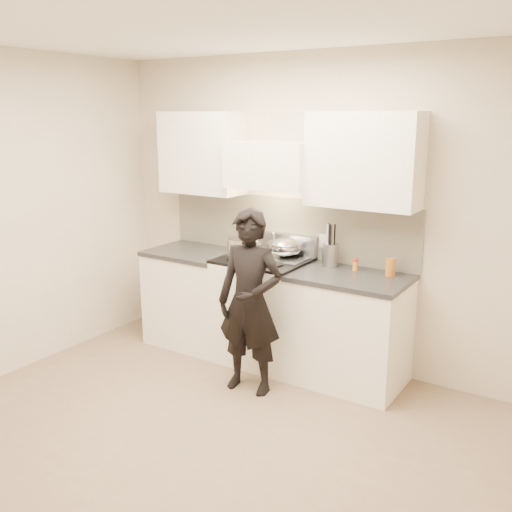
# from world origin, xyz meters

# --- Properties ---
(ground_plane) EXTENTS (4.00, 4.00, 0.00)m
(ground_plane) POSITION_xyz_m (0.00, 0.00, 0.00)
(ground_plane) COLOR #836953
(room_shell) EXTENTS (4.04, 3.54, 2.70)m
(room_shell) POSITION_xyz_m (-0.06, 0.37, 1.60)
(room_shell) COLOR beige
(room_shell) RESTS_ON ground
(stove) EXTENTS (0.76, 0.65, 0.96)m
(stove) POSITION_xyz_m (-0.30, 1.42, 0.47)
(stove) COLOR white
(stove) RESTS_ON ground
(counter_right) EXTENTS (0.92, 0.67, 0.92)m
(counter_right) POSITION_xyz_m (0.53, 1.43, 0.46)
(counter_right) COLOR white
(counter_right) RESTS_ON ground
(counter_left) EXTENTS (0.82, 0.67, 0.92)m
(counter_left) POSITION_xyz_m (-1.08, 1.43, 0.46)
(counter_left) COLOR white
(counter_left) RESTS_ON ground
(wok) EXTENTS (0.31, 0.38, 0.25)m
(wok) POSITION_xyz_m (-0.16, 1.55, 1.04)
(wok) COLOR #B6B7B9
(wok) RESTS_ON stove
(stock_pot) EXTENTS (0.39, 0.30, 0.18)m
(stock_pot) POSITION_xyz_m (-0.41, 1.28, 1.05)
(stock_pot) COLOR #B6B7B9
(stock_pot) RESTS_ON stove
(utensil_crock) EXTENTS (0.14, 0.14, 0.37)m
(utensil_crock) POSITION_xyz_m (0.26, 1.59, 1.03)
(utensil_crock) COLOR #94969F
(utensil_crock) RESTS_ON counter_right
(spice_jar) EXTENTS (0.04, 0.04, 0.10)m
(spice_jar) POSITION_xyz_m (0.50, 1.58, 0.97)
(spice_jar) COLOR orange
(spice_jar) RESTS_ON counter_right
(oil_glass) EXTENTS (0.08, 0.08, 0.14)m
(oil_glass) POSITION_xyz_m (0.80, 1.58, 0.99)
(oil_glass) COLOR #A45B1E
(oil_glass) RESTS_ON counter_right
(person) EXTENTS (0.58, 0.42, 1.48)m
(person) POSITION_xyz_m (-0.08, 0.87, 0.74)
(person) COLOR black
(person) RESTS_ON ground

